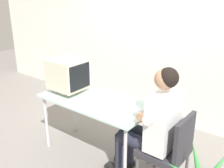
# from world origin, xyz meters

# --- Properties ---
(ground_plane) EXTENTS (12.00, 12.00, 0.00)m
(ground_plane) POSITION_xyz_m (0.00, 0.00, 0.00)
(ground_plane) COLOR gray
(wall_back) EXTENTS (8.00, 0.10, 3.00)m
(wall_back) POSITION_xyz_m (0.30, 1.40, 1.50)
(wall_back) COLOR silver
(wall_back) RESTS_ON ground_plane
(desk) EXTENTS (1.33, 0.63, 0.73)m
(desk) POSITION_xyz_m (0.00, 0.00, 0.67)
(desk) COLOR #B7B7BC
(desk) RESTS_ON ground_plane
(crt_monitor) EXTENTS (0.41, 0.37, 0.42)m
(crt_monitor) POSITION_xyz_m (-0.41, -0.02, 0.96)
(crt_monitor) COLOR beige
(crt_monitor) RESTS_ON desk
(keyboard) EXTENTS (0.20, 0.49, 0.03)m
(keyboard) POSITION_xyz_m (-0.08, -0.03, 0.75)
(keyboard) COLOR silver
(keyboard) RESTS_ON desk
(office_chair) EXTENTS (0.42, 0.42, 0.86)m
(office_chair) POSITION_xyz_m (0.96, -0.03, 0.49)
(office_chair) COLOR #4C4C51
(office_chair) RESTS_ON ground_plane
(person_seated) EXTENTS (0.73, 0.60, 1.29)m
(person_seated) POSITION_xyz_m (0.77, -0.03, 0.70)
(person_seated) COLOR silver
(person_seated) RESTS_ON ground_plane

